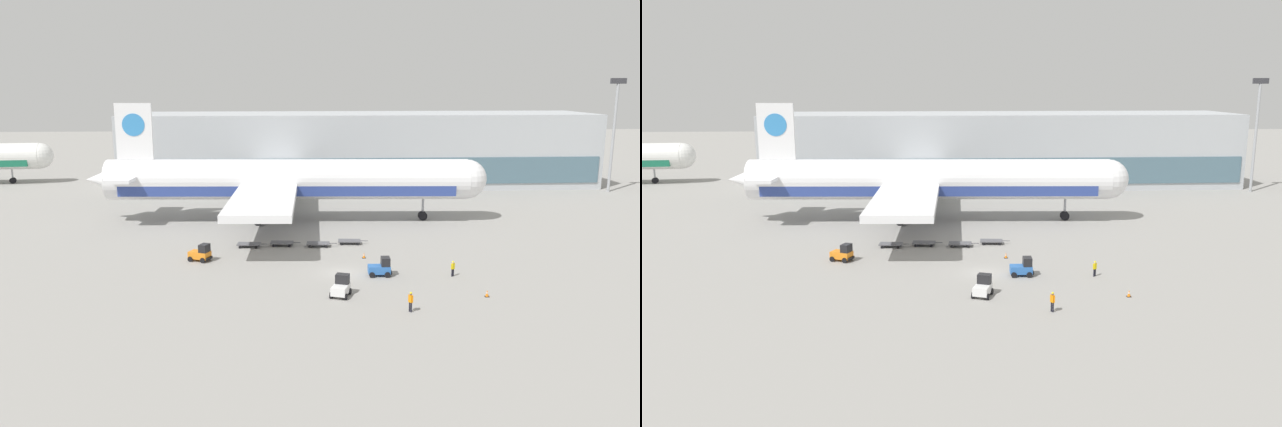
{
  "view_description": "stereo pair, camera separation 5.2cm",
  "coord_description": "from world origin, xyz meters",
  "views": [
    {
      "loc": [
        -6.32,
        -63.32,
        19.87
      ],
      "look_at": [
        -1.61,
        11.79,
        4.0
      ],
      "focal_mm": 35.0,
      "sensor_mm": 36.0,
      "label": 1
    },
    {
      "loc": [
        -6.27,
        -63.32,
        19.87
      ],
      "look_at": [
        -1.61,
        11.79,
        4.0
      ],
      "focal_mm": 35.0,
      "sensor_mm": 36.0,
      "label": 2
    }
  ],
  "objects": [
    {
      "name": "ground_plane",
      "position": [
        0.0,
        0.0,
        0.0
      ],
      "size": [
        400.0,
        400.0,
        0.0
      ],
      "primitive_type": "plane",
      "color": "gray"
    },
    {
      "name": "terminal_building",
      "position": [
        8.99,
        58.29,
        6.99
      ],
      "size": [
        90.0,
        18.2,
        14.0
      ],
      "color": "#B2B7BC",
      "rests_on": "ground_plane"
    },
    {
      "name": "light_mast",
      "position": [
        54.21,
        47.1,
        12.1
      ],
      "size": [
        2.8,
        0.5,
        20.62
      ],
      "color": "#9EA0A5",
      "rests_on": "ground_plane"
    },
    {
      "name": "airplane_main",
      "position": [
        -6.17,
        26.25,
        5.84
      ],
      "size": [
        58.1,
        48.36,
        17.0
      ],
      "rotation": [
        0.0,
        0.0,
        -0.05
      ],
      "color": "white",
      "rests_on": "ground_plane"
    },
    {
      "name": "baggage_tug_foreground",
      "position": [
        3.95,
        -1.24,
        0.88
      ],
      "size": [
        2.51,
        1.73,
        2.0
      ],
      "rotation": [
        0.0,
        0.0,
        -0.04
      ],
      "color": "#2D66B7",
      "rests_on": "ground_plane"
    },
    {
      "name": "baggage_tug_mid",
      "position": [
        -15.54,
        5.52,
        0.88
      ],
      "size": [
        2.8,
        2.4,
        2.0
      ],
      "rotation": [
        0.0,
        0.0,
        -0.42
      ],
      "color": "orange",
      "rests_on": "ground_plane"
    },
    {
      "name": "baggage_tug_far",
      "position": [
        -0.79,
        -7.23,
        0.88
      ],
      "size": [
        2.3,
        2.77,
        2.0
      ],
      "rotation": [
        0.0,
        0.0,
        1.22
      ],
      "color": "silver",
      "rests_on": "ground_plane"
    },
    {
      "name": "baggage_dolly_lead",
      "position": [
        -10.42,
        11.22,
        0.39
      ],
      "size": [
        3.76,
        1.76,
        0.48
      ],
      "rotation": [
        0.0,
        0.0,
        -0.09
      ],
      "color": "#56565B",
      "rests_on": "ground_plane"
    },
    {
      "name": "baggage_dolly_second",
      "position": [
        -6.33,
        11.62,
        0.39
      ],
      "size": [
        3.76,
        1.76,
        0.48
      ],
      "rotation": [
        0.0,
        0.0,
        -0.09
      ],
      "color": "#56565B",
      "rests_on": "ground_plane"
    },
    {
      "name": "baggage_dolly_third",
      "position": [
        -1.88,
        11.0,
        0.39
      ],
      "size": [
        3.76,
        1.76,
        0.48
      ],
      "rotation": [
        0.0,
        0.0,
        -0.09
      ],
      "color": "#56565B",
      "rests_on": "ground_plane"
    },
    {
      "name": "baggage_dolly_trail",
      "position": [
        2.11,
        11.99,
        0.39
      ],
      "size": [
        3.76,
        1.76,
        0.48
      ],
      "rotation": [
        0.0,
        0.0,
        -0.09
      ],
      "color": "#56565B",
      "rests_on": "ground_plane"
    },
    {
      "name": "ground_crew_near",
      "position": [
        11.42,
        -1.93,
        0.97
      ],
      "size": [
        0.49,
        0.38,
        1.67
      ],
      "rotation": [
        0.0,
        0.0,
        3.72
      ],
      "color": "black",
      "rests_on": "ground_plane"
    },
    {
      "name": "ground_crew_far",
      "position": [
        4.91,
        -11.84,
        1.1
      ],
      "size": [
        0.39,
        0.48,
        1.85
      ],
      "rotation": [
        0.0,
        0.0,
        2.18
      ],
      "color": "black",
      "rests_on": "ground_plane"
    },
    {
      "name": "traffic_cone_near",
      "position": [
        3.08,
        5.51,
        0.31
      ],
      "size": [
        0.4,
        0.4,
        0.63
      ],
      "color": "black",
      "rests_on": "ground_plane"
    },
    {
      "name": "traffic_cone_far",
      "position": [
        12.96,
        -8.39,
        0.33
      ],
      "size": [
        0.4,
        0.4,
        0.67
      ],
      "color": "black",
      "rests_on": "ground_plane"
    }
  ]
}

